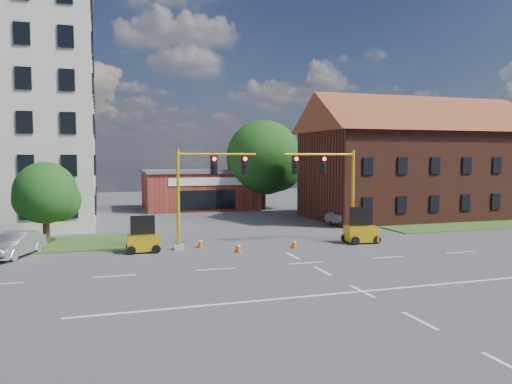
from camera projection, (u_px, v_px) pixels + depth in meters
ground at (307, 263)px, 26.94m from camera, size 120.00×120.00×0.00m
grass_verge_ne at (466, 226)px, 40.88m from camera, size 14.00×4.00×0.08m
lane_markings at (331, 275)px, 24.08m from camera, size 60.00×36.00×0.01m
brick_shop at (200, 189)px, 55.32m from camera, size 12.40×8.40×4.30m
townhouse_row at (416, 155)px, 47.13m from camera, size 21.00×11.00×11.50m
tree_large at (267, 160)px, 54.40m from camera, size 8.56×8.15×9.74m
tree_nw_front at (49, 195)px, 32.66m from camera, size 4.25×4.05×5.41m
signal_mast_west at (204, 186)px, 31.07m from camera, size 5.30×0.60×6.20m
signal_mast_east at (331, 184)px, 33.67m from camera, size 5.30×0.60×6.20m
trailer_west at (143, 241)px, 29.96m from camera, size 1.87×1.25×2.11m
trailer_east at (361, 232)px, 33.23m from camera, size 2.18×1.62×2.29m
cone_a at (238, 247)px, 29.86m from camera, size 0.40×0.40×0.70m
cone_b at (200, 242)px, 31.45m from camera, size 0.40×0.40×0.70m
cone_c at (294, 243)px, 31.26m from camera, size 0.40×0.40×0.70m
cone_d at (345, 233)px, 35.53m from camera, size 0.40×0.40×0.70m
pickup_white at (354, 216)px, 42.50m from camera, size 5.78×4.20×1.46m
sedan_silver_front at (15, 245)px, 28.57m from camera, size 3.06×4.55×1.42m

